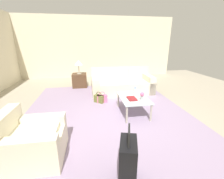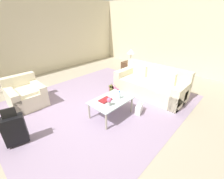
{
  "view_description": "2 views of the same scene",
  "coord_description": "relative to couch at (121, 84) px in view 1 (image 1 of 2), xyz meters",
  "views": [
    {
      "loc": [
        -3.14,
        0.68,
        1.87
      ],
      "look_at": [
        0.25,
        0.1,
        0.76
      ],
      "focal_mm": 24.0,
      "sensor_mm": 36.0,
      "label": 1
    },
    {
      "loc": [
        -1.95,
        -2.74,
        2.35
      ],
      "look_at": [
        0.51,
        -0.43,
        0.68
      ],
      "focal_mm": 24.0,
      "sensor_mm": 36.0,
      "label": 2
    }
  ],
  "objects": [
    {
      "name": "water_bottle",
      "position": [
        -1.6,
        0.0,
        0.25
      ],
      "size": [
        0.06,
        0.06,
        0.2
      ],
      "color": "silver",
      "rests_on": "coffee_table"
    },
    {
      "name": "handbag_white",
      "position": [
        -1.21,
        -0.37,
        -0.18
      ],
      "size": [
        0.35,
        0.24,
        0.36
      ],
      "color": "white",
      "rests_on": "ground"
    },
    {
      "name": "coffee_table_book",
      "position": [
        -1.92,
        0.18,
        0.17
      ],
      "size": [
        0.31,
        0.22,
        0.03
      ],
      "primitive_type": "cube",
      "rotation": [
        0.0,
        0.0,
        0.02
      ],
      "color": "maroon",
      "rests_on": "coffee_table"
    },
    {
      "name": "wall_right",
      "position": [
        2.86,
        0.6,
        1.24
      ],
      "size": [
        0.12,
        8.0,
        3.1
      ],
      "primitive_type": "cube",
      "color": "beige",
      "rests_on": "ground"
    },
    {
      "name": "table_lamp",
      "position": [
        1.0,
        1.6,
        0.7
      ],
      "size": [
        0.36,
        0.36,
        0.56
      ],
      "color": "#ADA899",
      "rests_on": "side_table"
    },
    {
      "name": "handbag_pink",
      "position": [
        -0.9,
        0.84,
        -0.18
      ],
      "size": [
        0.15,
        0.33,
        0.36
      ],
      "color": "pink",
      "rests_on": "ground"
    },
    {
      "name": "area_rug",
      "position": [
        -1.6,
        0.8,
        -0.31
      ],
      "size": [
        5.2,
        4.4,
        0.01
      ],
      "primitive_type": "cube",
      "color": "#9984A3",
      "rests_on": "ground"
    },
    {
      "name": "ground_plane",
      "position": [
        -2.2,
        0.6,
        -0.31
      ],
      "size": [
        12.0,
        12.0,
        0.0
      ],
      "primitive_type": "plane",
      "color": "#A89E89"
    },
    {
      "name": "couch",
      "position": [
        0.0,
        0.0,
        0.0
      ],
      "size": [
        1.0,
        2.25,
        0.92
      ],
      "color": "beige",
      "rests_on": "ground"
    },
    {
      "name": "suitcase_black",
      "position": [
        -3.8,
        0.8,
        0.05
      ],
      "size": [
        0.45,
        0.32,
        0.85
      ],
      "color": "black",
      "rests_on": "ground"
    },
    {
      "name": "coffee_table",
      "position": [
        -1.8,
        0.1,
        0.09
      ],
      "size": [
        1.06,
        0.7,
        0.46
      ],
      "color": "silver",
      "rests_on": "ground"
    },
    {
      "name": "handbag_olive",
      "position": [
        -0.9,
        0.94,
        -0.18
      ],
      "size": [
        0.31,
        0.34,
        0.36
      ],
      "color": "olive",
      "rests_on": "ground"
    },
    {
      "name": "armchair",
      "position": [
        -3.1,
        2.27,
        -0.02
      ],
      "size": [
        0.9,
        0.97,
        0.83
      ],
      "color": "beige",
      "rests_on": "ground"
    },
    {
      "name": "side_table",
      "position": [
        1.0,
        1.6,
        -0.03
      ],
      "size": [
        0.59,
        0.59,
        0.56
      ],
      "primitive_type": "cube",
      "color": "#513823",
      "rests_on": "ground"
    },
    {
      "name": "flower_vase",
      "position": [
        -2.02,
        -0.05,
        0.27
      ],
      "size": [
        0.11,
        0.11,
        0.21
      ],
      "color": "#B2B7BC",
      "rests_on": "coffee_table"
    }
  ]
}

